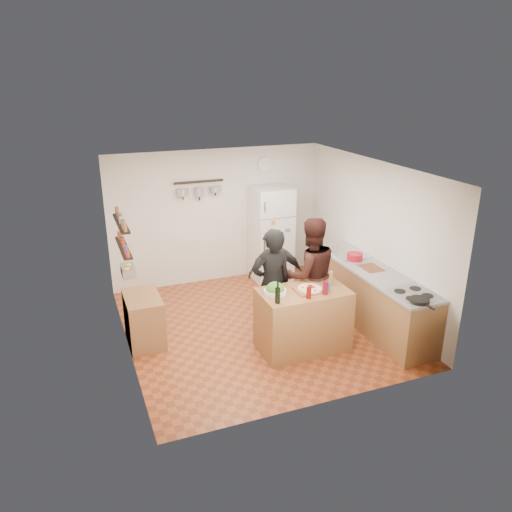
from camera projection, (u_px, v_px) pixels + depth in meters
name	position (u px, v px, depth m)	size (l,w,h in m)	color
room_shell	(249.00, 244.00, 7.80)	(4.20, 4.20, 4.20)	brown
prep_island	(303.00, 320.00, 7.12)	(1.25, 0.72, 0.91)	#935B36
pizza_board	(310.00, 290.00, 6.97)	(0.42, 0.34, 0.02)	brown
pizza	(310.00, 289.00, 6.96)	(0.34, 0.34, 0.02)	beige
salad_bowl	(275.00, 292.00, 6.85)	(0.32, 0.32, 0.06)	silver
wine_bottle	(278.00, 295.00, 6.56)	(0.07, 0.07, 0.21)	black
wine_glass_near	(309.00, 293.00, 6.71)	(0.07, 0.07, 0.16)	#610908
wine_glass_far	(325.00, 288.00, 6.83)	(0.08, 0.08, 0.19)	#630817
pepper_mill	(331.00, 279.00, 7.13)	(0.05, 0.05, 0.17)	#92643D
salt_canister	(327.00, 287.00, 6.94)	(0.07, 0.07, 0.12)	#1A4094
person_left	(272.00, 284.00, 7.31)	(0.62, 0.41, 1.71)	black
person_center	(310.00, 275.00, 7.52)	(0.88, 0.68, 1.80)	black
person_back	(276.00, 275.00, 7.93)	(0.88, 0.37, 1.50)	#2B2926
counter_run	(372.00, 297.00, 7.84)	(0.63, 2.63, 0.90)	#9E7042
stove_top	(413.00, 294.00, 6.85)	(0.60, 0.62, 0.02)	white
skillet	(420.00, 300.00, 6.58)	(0.26, 0.26, 0.05)	black
sink	(345.00, 253.00, 8.42)	(0.50, 0.80, 0.03)	silver
cutting_board	(371.00, 268.00, 7.75)	(0.30, 0.40, 0.02)	brown
red_bowl	(355.00, 257.00, 8.06)	(0.26, 0.26, 0.11)	maroon
fridge	(271.00, 234.00, 9.44)	(0.70, 0.68, 1.80)	white
wall_clock	(265.00, 165.00, 9.29)	(0.30, 0.30, 0.03)	silver
spice_shelf_lower	(123.00, 248.00, 6.89)	(0.12, 1.00, 0.03)	black
spice_shelf_upper	(121.00, 223.00, 6.77)	(0.12, 1.00, 0.03)	black
produce_basket	(128.00, 271.00, 7.02)	(0.18, 0.35, 0.14)	silver
side_table	(144.00, 319.00, 7.33)	(0.50, 0.80, 0.73)	olive
pot_rack	(199.00, 182.00, 8.85)	(0.90, 0.04, 0.04)	black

